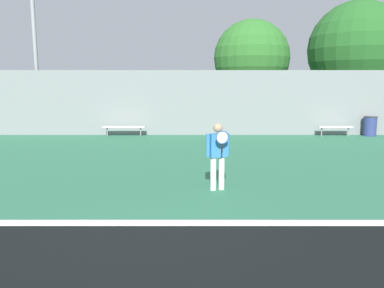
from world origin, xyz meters
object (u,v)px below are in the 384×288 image
(bench_courtside_far, at_px, (124,127))
(tree_green_tall, at_px, (252,58))
(tennis_net, at_px, (134,268))
(tree_dark_dense, at_px, (357,50))
(light_pole_near_left, at_px, (33,9))
(bench_courtside_near, at_px, (336,127))
(trash_bin, at_px, (370,126))
(tennis_player, at_px, (218,152))

(bench_courtside_far, height_order, tree_green_tall, tree_green_tall)
(tennis_net, bearing_deg, tree_dark_dense, 61.90)
(light_pole_near_left, xyz_separation_m, tree_dark_dense, (18.80, 5.69, -1.47))
(bench_courtside_near, xyz_separation_m, light_pole_near_left, (-14.94, 1.46, 5.79))
(bench_courtside_near, bearing_deg, light_pole_near_left, 174.44)
(tennis_net, relative_size, light_pole_near_left, 1.03)
(bench_courtside_far, height_order, trash_bin, trash_bin)
(tennis_player, height_order, bench_courtside_near, tennis_player)
(bench_courtside_far, height_order, light_pole_near_left, light_pole_near_left)
(tennis_player, relative_size, tree_dark_dense, 0.20)
(tennis_net, distance_m, bench_courtside_far, 14.56)
(tennis_net, bearing_deg, bench_courtside_far, 100.64)
(tennis_player, xyz_separation_m, tree_dark_dense, (10.21, 16.52, 3.85))
(bench_courtside_near, height_order, tree_dark_dense, tree_dark_dense)
(bench_courtside_near, height_order, bench_courtside_far, same)
(bench_courtside_far, distance_m, tree_green_tall, 9.96)
(trash_bin, bearing_deg, tree_dark_dense, 73.39)
(light_pole_near_left, xyz_separation_m, trash_bin, (16.73, -1.26, -5.75))
(bench_courtside_near, bearing_deg, bench_courtside_far, -180.00)
(light_pole_near_left, height_order, tree_green_tall, light_pole_near_left)
(tree_dark_dense, bearing_deg, tennis_net, -118.10)
(trash_bin, bearing_deg, bench_courtside_far, -179.07)
(tennis_net, relative_size, bench_courtside_near, 6.38)
(tennis_player, bearing_deg, tennis_net, -120.99)
(tennis_player, height_order, trash_bin, tennis_player)
(tennis_player, distance_m, tree_green_tall, 15.99)
(tennis_net, bearing_deg, light_pole_near_left, 114.99)
(light_pole_near_left, relative_size, trash_bin, 10.40)
(light_pole_near_left, bearing_deg, tennis_net, -65.01)
(light_pole_near_left, bearing_deg, bench_courtside_far, -17.34)
(tennis_player, height_order, bench_courtside_far, tennis_player)
(tennis_net, relative_size, trash_bin, 10.74)
(bench_courtside_far, bearing_deg, tree_green_tall, 40.22)
(tree_dark_dense, bearing_deg, bench_courtside_near, -118.39)
(tennis_player, distance_m, trash_bin, 12.57)
(bench_courtside_far, xyz_separation_m, light_pole_near_left, (-4.66, 1.46, 5.78))
(tree_green_tall, height_order, tree_dark_dense, tree_dark_dense)
(tennis_net, height_order, trash_bin, tennis_net)
(tennis_player, height_order, light_pole_near_left, light_pole_near_left)
(bench_courtside_near, distance_m, trash_bin, 1.80)
(tennis_player, bearing_deg, light_pole_near_left, 111.49)
(tennis_player, relative_size, light_pole_near_left, 0.16)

